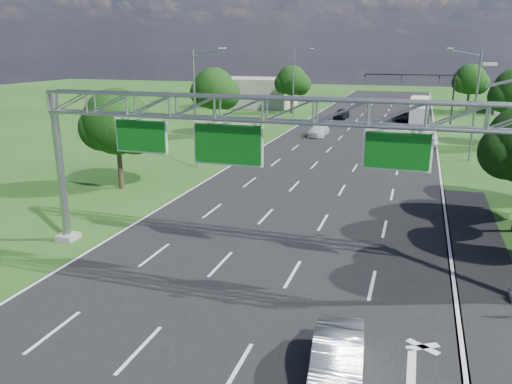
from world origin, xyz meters
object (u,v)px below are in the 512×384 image
at_px(traffic_signal, 427,86).
at_px(silver_sedan, 337,361).
at_px(sign_gantry, 266,123).
at_px(box_truck, 419,110).

xyz_separation_m(traffic_signal, silver_sedan, (-2.52, -60.59, -4.43)).
bearing_deg(silver_sedan, sign_gantry, 115.51).
bearing_deg(traffic_signal, box_truck, 115.55).
relative_size(silver_sedan, box_truck, 0.51).
distance_m(sign_gantry, traffic_signal, 53.51).
xyz_separation_m(traffic_signal, box_truck, (-0.75, 1.58, -3.57)).
bearing_deg(silver_sedan, box_truck, 82.49).
distance_m(sign_gantry, box_truck, 55.21).
height_order(traffic_signal, silver_sedan, traffic_signal).
relative_size(sign_gantry, box_truck, 2.66).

